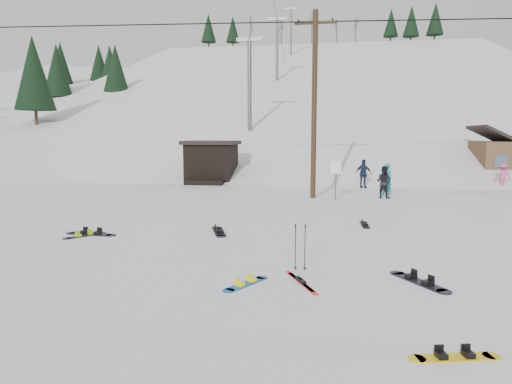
# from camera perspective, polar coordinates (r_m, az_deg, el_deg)

# --- Properties ---
(ground) EXTENTS (200.00, 200.00, 0.00)m
(ground) POSITION_cam_1_polar(r_m,az_deg,el_deg) (9.57, -8.47, -11.66)
(ground) COLOR white
(ground) RESTS_ON ground
(ski_slope) EXTENTS (60.00, 85.24, 65.97)m
(ski_slope) POSITION_cam_1_polar(r_m,az_deg,el_deg) (65.45, 6.53, -6.33)
(ski_slope) COLOR white
(ski_slope) RESTS_ON ground
(ridge_left) EXTENTS (47.54, 95.03, 58.38)m
(ridge_left) POSITION_cam_1_polar(r_m,az_deg,el_deg) (70.07, -24.79, -5.21)
(ridge_left) COLOR white
(ridge_left) RESTS_ON ground
(treeline_left) EXTENTS (20.00, 64.00, 10.00)m
(treeline_left) POSITION_cam_1_polar(r_m,az_deg,el_deg) (61.06, -27.94, 3.33)
(treeline_left) COLOR black
(treeline_left) RESTS_ON ground
(treeline_crest) EXTENTS (50.00, 6.00, 10.00)m
(treeline_crest) POSITION_cam_1_polar(r_m,az_deg,el_deg) (94.72, 7.52, 5.11)
(treeline_crest) COLOR black
(treeline_crest) RESTS_ON ski_slope
(utility_pole) EXTENTS (2.00, 0.26, 9.00)m
(utility_pole) POSITION_cam_1_polar(r_m,az_deg,el_deg) (22.70, 7.29, 11.07)
(utility_pole) COLOR #3A2819
(utility_pole) RESTS_ON ground
(trail_sign) EXTENTS (0.50, 0.09, 1.85)m
(trail_sign) POSITION_cam_1_polar(r_m,az_deg,el_deg) (22.28, 9.95, 2.33)
(trail_sign) COLOR #595B60
(trail_sign) RESTS_ON ground
(lift_hut) EXTENTS (3.40, 4.10, 2.75)m
(lift_hut) POSITION_cam_1_polar(r_m,az_deg,el_deg) (30.63, -5.58, 3.82)
(lift_hut) COLOR black
(lift_hut) RESTS_ON ground
(lift_tower_near) EXTENTS (2.20, 0.36, 8.00)m
(lift_tower_near) POSITION_cam_1_polar(r_m,az_deg,el_deg) (39.52, -0.81, 14.00)
(lift_tower_near) COLOR #595B60
(lift_tower_near) RESTS_ON ski_slope
(lift_tower_mid) EXTENTS (2.20, 0.36, 8.00)m
(lift_tower_mid) POSITION_cam_1_polar(r_m,az_deg,el_deg) (60.10, 2.66, 17.85)
(lift_tower_mid) COLOR #595B60
(lift_tower_mid) RESTS_ON ski_slope
(lift_tower_far) EXTENTS (2.20, 0.36, 8.00)m
(lift_tower_far) POSITION_cam_1_polar(r_m,az_deg,el_deg) (80.91, 4.40, 19.71)
(lift_tower_far) COLOR #595B60
(lift_tower_far) RESTS_ON ski_slope
(hero_snowboard) EXTENTS (0.77, 1.17, 0.09)m
(hero_snowboard) POSITION_cam_1_polar(r_m,az_deg,el_deg) (9.62, -1.27, -11.34)
(hero_snowboard) COLOR #164E93
(hero_snowboard) RESTS_ON ground
(hero_skis) EXTENTS (0.80, 1.51, 0.09)m
(hero_skis) POSITION_cam_1_polar(r_m,az_deg,el_deg) (9.77, 5.62, -11.08)
(hero_skis) COLOR red
(hero_skis) RESTS_ON ground
(ski_poles) EXTENTS (0.29, 0.08, 1.07)m
(ski_poles) POSITION_cam_1_polar(r_m,az_deg,el_deg) (10.50, 5.54, -6.81)
(ski_poles) COLOR black
(ski_poles) RESTS_ON ground
(board_scatter_a) EXTENTS (1.69, 0.42, 0.12)m
(board_scatter_a) POSITION_cam_1_polar(r_m,az_deg,el_deg) (15.15, -19.91, -4.91)
(board_scatter_a) COLOR black
(board_scatter_a) RESTS_ON ground
(board_scatter_b) EXTENTS (0.79, 1.60, 0.12)m
(board_scatter_b) POSITION_cam_1_polar(r_m,az_deg,el_deg) (14.65, -4.67, -4.91)
(board_scatter_b) COLOR black
(board_scatter_b) RESTS_ON ground
(board_scatter_c) EXTENTS (0.89, 1.14, 0.09)m
(board_scatter_c) POSITION_cam_1_polar(r_m,az_deg,el_deg) (15.00, -20.63, -5.09)
(board_scatter_c) COLOR black
(board_scatter_c) RESTS_ON ground
(board_scatter_d) EXTENTS (1.04, 1.42, 0.12)m
(board_scatter_d) POSITION_cam_1_polar(r_m,az_deg,el_deg) (10.31, 19.72, -10.45)
(board_scatter_d) COLOR black
(board_scatter_d) RESTS_ON ground
(board_scatter_e) EXTENTS (1.29, 0.50, 0.09)m
(board_scatter_e) POSITION_cam_1_polar(r_m,az_deg,el_deg) (7.23, 23.57, -18.35)
(board_scatter_e) COLOR yellow
(board_scatter_e) RESTS_ON ground
(board_scatter_f) EXTENTS (0.29, 1.32, 0.09)m
(board_scatter_f) POSITION_cam_1_polar(r_m,az_deg,el_deg) (16.18, 13.43, -3.97)
(board_scatter_f) COLOR black
(board_scatter_f) RESTS_ON ground
(skier_teal) EXTENTS (0.68, 0.52, 1.65)m
(skier_teal) POSITION_cam_1_polar(r_m,az_deg,el_deg) (24.60, 15.96, 1.55)
(skier_teal) COLOR #0E9084
(skier_teal) RESTS_ON ground
(skier_dark) EXTENTS (0.97, 0.92, 1.59)m
(skier_dark) POSITION_cam_1_polar(r_m,az_deg,el_deg) (23.35, 15.68, 1.21)
(skier_dark) COLOR black
(skier_dark) RESTS_ON ground
(skier_pink) EXTENTS (1.02, 0.67, 1.48)m
(skier_pink) POSITION_cam_1_polar(r_m,az_deg,el_deg) (30.21, 28.46, 1.78)
(skier_pink) COLOR #CF4982
(skier_pink) RESTS_ON ground
(skier_navy) EXTENTS (1.07, 0.80, 1.70)m
(skier_navy) POSITION_cam_1_polar(r_m,az_deg,el_deg) (27.62, 13.30, 2.25)
(skier_navy) COLOR #17213A
(skier_navy) RESTS_ON ground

